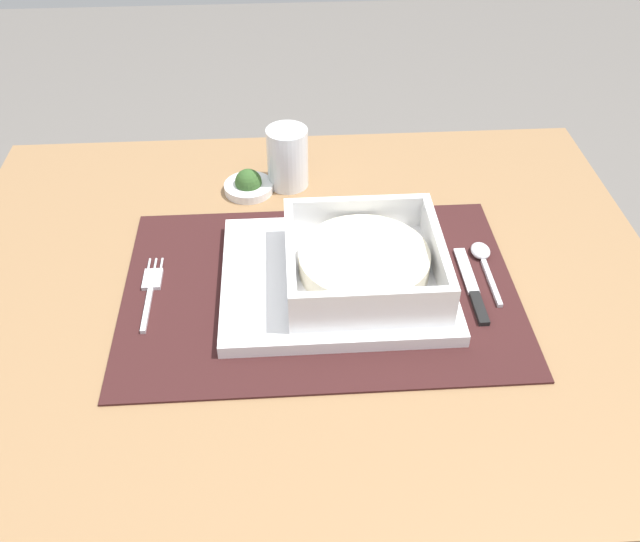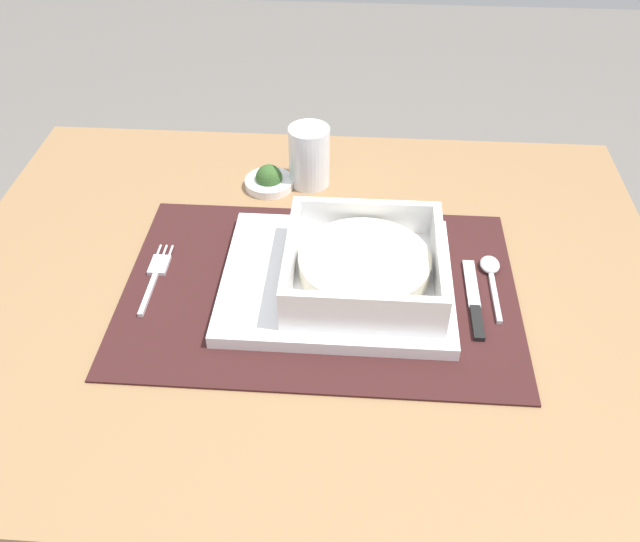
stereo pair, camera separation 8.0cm
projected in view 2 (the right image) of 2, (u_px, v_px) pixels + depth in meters
dining_table at (307, 343)px, 0.91m from camera, size 0.88×0.70×0.72m
placemat at (320, 289)px, 0.82m from camera, size 0.47×0.32×0.00m
serving_plate at (337, 279)px, 0.82m from camera, size 0.27×0.23×0.02m
porridge_bowl at (364, 267)px, 0.79m from camera, size 0.18×0.18×0.05m
fork at (156, 273)px, 0.84m from camera, size 0.02×0.13×0.00m
spoon at (491, 271)px, 0.84m from camera, size 0.02×0.11×0.01m
butter_knife at (474, 303)px, 0.80m from camera, size 0.01×0.14×0.01m
drinking_glass at (309, 159)px, 0.97m from camera, size 0.06×0.06×0.09m
condiment_saucer at (269, 180)px, 0.98m from camera, size 0.07×0.07×0.04m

